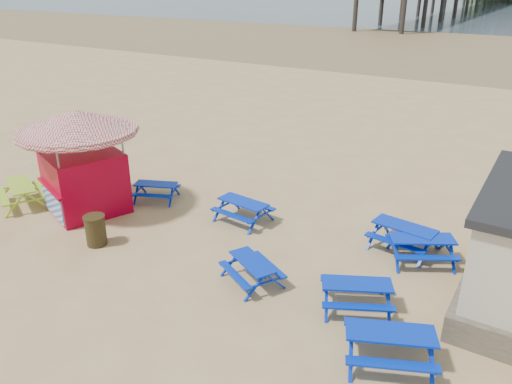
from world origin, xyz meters
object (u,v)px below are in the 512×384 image
Objects in this scene: picnic_table_yellow at (22,194)px; litter_bin at (96,230)px; picnic_table_blue_a at (156,191)px; ice_cream_kiosk at (80,149)px; picnic_table_blue_b at (403,237)px.

picnic_table_yellow is 2.47× the size of litter_bin.
ice_cream_kiosk is (-1.47, -1.97, 1.99)m from picnic_table_blue_a.
picnic_table_blue_b is 11.12m from ice_cream_kiosk.
litter_bin reaches higher than picnic_table_blue_b.
ice_cream_kiosk is at bearing 144.08° from litter_bin.
ice_cream_kiosk reaches higher than picnic_table_yellow.
picnic_table_blue_a is 1.96× the size of litter_bin.
picnic_table_blue_a is at bearing 74.19° from ice_cream_kiosk.
picnic_table_blue_b is at bearing 43.89° from picnic_table_yellow.
picnic_table_blue_a is 3.17m from ice_cream_kiosk.
picnic_table_blue_b is 0.39× the size of ice_cream_kiosk.
picnic_table_blue_a is 0.79× the size of picnic_table_yellow.
picnic_table_blue_b is at bearing -15.40° from picnic_table_blue_a.
picnic_table_yellow is at bearing -165.82° from picnic_table_blue_a.
ice_cream_kiosk reaches higher than picnic_table_blue_a.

